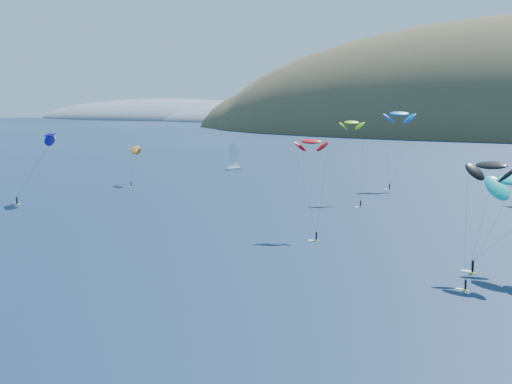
% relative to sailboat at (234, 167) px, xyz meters
% --- Properties ---
extents(headland, '(460.00, 250.00, 60.00)m').
position_rel_sailboat_xyz_m(headland, '(-384.46, 555.77, -4.30)').
color(headland, slate).
rests_on(headland, ground).
extents(sailboat, '(9.29, 7.97, 11.30)m').
position_rel_sailboat_xyz_m(sailboat, '(0.00, 0.00, 0.00)').
color(sailboat, silver).
rests_on(sailboat, ground).
extents(kitesurfer_1, '(7.49, 10.62, 13.52)m').
position_rel_sailboat_xyz_m(kitesurfer_1, '(-4.61, -54.75, 10.62)').
color(kitesurfer_1, '#95CB16').
rests_on(kitesurfer_1, ground).
extents(kitesurfer_3, '(10.54, 14.13, 22.61)m').
position_rel_sailboat_xyz_m(kitesurfer_3, '(68.01, -57.07, 19.79)').
color(kitesurfer_3, '#95CB16').
rests_on(kitesurfer_3, ground).
extents(kitesurfer_4, '(10.25, 10.43, 25.18)m').
position_rel_sailboat_xyz_m(kitesurfer_4, '(71.49, -24.69, 21.58)').
color(kitesurfer_4, '#95CB16').
rests_on(kitesurfer_4, ground).
extents(kitesurfer_7, '(8.95, 14.62, 19.36)m').
position_rel_sailboat_xyz_m(kitesurfer_7, '(114.96, -124.38, 16.12)').
color(kitesurfer_7, '#95CB16').
rests_on(kitesurfer_7, ground).
extents(kitesurfer_9, '(8.17, 9.58, 20.44)m').
position_rel_sailboat_xyz_m(kitesurfer_9, '(77.21, -105.65, 17.62)').
color(kitesurfer_9, '#95CB16').
rests_on(kitesurfer_9, ground).
extents(kitesurfer_10, '(9.92, 15.88, 20.53)m').
position_rel_sailboat_xyz_m(kitesurfer_10, '(-2.12, -95.09, 16.80)').
color(kitesurfer_10, '#95CB16').
rests_on(kitesurfer_10, ground).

